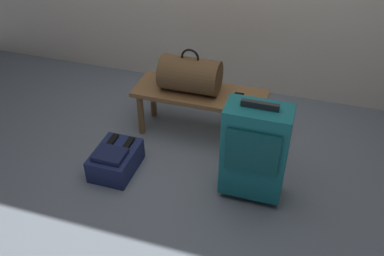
{
  "coord_description": "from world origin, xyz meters",
  "views": [
    {
      "loc": [
        0.62,
        -1.82,
        2.02
      ],
      "look_at": [
        -0.1,
        0.48,
        0.25
      ],
      "focal_mm": 39.08,
      "sensor_mm": 36.0,
      "label": 1
    }
  ],
  "objects_px": {
    "duffel_bag_brown": "(190,75)",
    "suitcase_upright_teal": "(255,151)",
    "cell_phone": "(238,98)",
    "backpack_navy": "(116,160)",
    "bench": "(200,98)"
  },
  "relations": [
    {
      "from": "duffel_bag_brown",
      "to": "backpack_navy",
      "type": "relative_size",
      "value": 1.16
    },
    {
      "from": "duffel_bag_brown",
      "to": "backpack_navy",
      "type": "height_order",
      "value": "duffel_bag_brown"
    },
    {
      "from": "cell_phone",
      "to": "backpack_navy",
      "type": "bearing_deg",
      "value": -141.12
    },
    {
      "from": "bench",
      "to": "suitcase_upright_teal",
      "type": "height_order",
      "value": "suitcase_upright_teal"
    },
    {
      "from": "suitcase_upright_teal",
      "to": "backpack_navy",
      "type": "xyz_separation_m",
      "value": [
        -0.96,
        -0.05,
        -0.28
      ]
    },
    {
      "from": "duffel_bag_brown",
      "to": "backpack_navy",
      "type": "bearing_deg",
      "value": -121.36
    },
    {
      "from": "cell_phone",
      "to": "backpack_navy",
      "type": "xyz_separation_m",
      "value": [
        -0.73,
        -0.59,
        -0.3
      ]
    },
    {
      "from": "suitcase_upright_teal",
      "to": "cell_phone",
      "type": "bearing_deg",
      "value": 112.87
    },
    {
      "from": "duffel_bag_brown",
      "to": "suitcase_upright_teal",
      "type": "height_order",
      "value": "same"
    },
    {
      "from": "bench",
      "to": "cell_phone",
      "type": "xyz_separation_m",
      "value": [
        0.29,
        -0.01,
        0.06
      ]
    },
    {
      "from": "duffel_bag_brown",
      "to": "backpack_navy",
      "type": "distance_m",
      "value": 0.82
    },
    {
      "from": "cell_phone",
      "to": "backpack_navy",
      "type": "distance_m",
      "value": 0.99
    },
    {
      "from": "cell_phone",
      "to": "suitcase_upright_teal",
      "type": "distance_m",
      "value": 0.59
    },
    {
      "from": "bench",
      "to": "suitcase_upright_teal",
      "type": "bearing_deg",
      "value": -46.56
    },
    {
      "from": "bench",
      "to": "suitcase_upright_teal",
      "type": "xyz_separation_m",
      "value": [
        0.52,
        -0.55,
        0.04
      ]
    }
  ]
}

